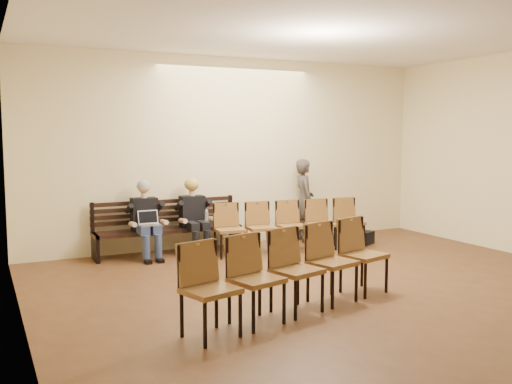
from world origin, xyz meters
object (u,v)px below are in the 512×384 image
bench (169,241)px  chair_row_back (297,271)px  seated_woman (194,219)px  water_bottle (207,223)px  seated_man (146,220)px  bag (365,238)px  chair_row_front (292,226)px  passerby (304,194)px  laptop (150,226)px

bench → chair_row_back: 3.82m
seated_woman → water_bottle: seated_woman is taller
seated_man → bag: bearing=-9.6°
seated_man → chair_row_back: 3.77m
chair_row_front → chair_row_back: (-1.66, -3.03, 0.04)m
passerby → chair_row_front: (-0.72, -0.78, -0.47)m
bench → passerby: 2.83m
bag → chair_row_front: chair_row_front is taller
bench → laptop: 0.65m
bag → passerby: passerby is taller
chair_row_back → passerby: bearing=42.8°
water_bottle → bench: bearing=150.6°
seated_woman → chair_row_back: (-0.06, -3.68, -0.11)m
chair_row_front → chair_row_back: size_ratio=0.92×
laptop → water_bottle: size_ratio=1.63×
bench → passerby: size_ratio=1.41×
seated_woman → laptop: size_ratio=3.59×
water_bottle → seated_woman: bearing=126.4°
water_bottle → chair_row_front: chair_row_front is taller
seated_man → chair_row_back: seated_man is taller
bench → chair_row_back: bearing=-84.5°
laptop → passerby: 3.20m
passerby → chair_row_front: 1.16m
bench → chair_row_back: (0.37, -3.80, 0.27)m
seated_man → seated_woman: bearing=0.0°
bag → chair_row_front: size_ratio=0.12×
bag → passerby: size_ratio=0.18×
laptop → passerby: passerby is taller
passerby → chair_row_front: size_ratio=0.66×
water_bottle → passerby: size_ratio=0.11×
chair_row_back → chair_row_front: bearing=46.0°
seated_man → bench: bearing=15.4°
seated_woman → chair_row_front: (1.60, -0.65, -0.15)m
seated_woman → laptop: 0.88m
passerby → chair_row_back: 4.51m
bench → bag: 3.71m
passerby → chair_row_back: (-2.38, -3.81, -0.43)m
seated_woman → water_bottle: bearing=-53.6°
bench → chair_row_front: chair_row_front is taller
bag → passerby: (-0.87, 0.81, 0.80)m
bench → water_bottle: water_bottle is taller
water_bottle → chair_row_back: bearing=-93.5°
seated_man → chair_row_back: size_ratio=0.42×
bag → chair_row_back: (-3.25, -2.99, 0.37)m
laptop → bench: bearing=35.7°
seated_man → water_bottle: 1.04m
bench → chair_row_front: (2.03, -0.77, 0.23)m
seated_man → laptop: (0.01, -0.23, -0.06)m
water_bottle → chair_row_front: (1.45, -0.44, -0.10)m
seated_man → passerby: size_ratio=0.69×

